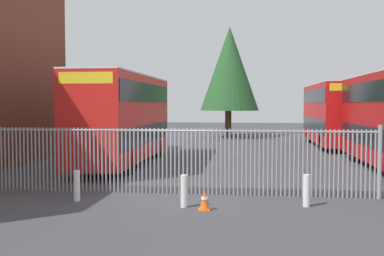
# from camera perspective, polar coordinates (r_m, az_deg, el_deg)

# --- Properties ---
(ground_plane) EXTENTS (100.00, 100.00, 0.00)m
(ground_plane) POSITION_cam_1_polar(r_m,az_deg,el_deg) (23.38, 1.17, -4.38)
(ground_plane) COLOR #3D3D42
(palisade_fence) EXTENTS (14.53, 0.14, 2.35)m
(palisade_fence) POSITION_cam_1_polar(r_m,az_deg,el_deg) (15.47, -4.43, -3.80)
(palisade_fence) COLOR gray
(palisade_fence) RESTS_ON ground
(double_decker_bus_behind_fence_left) EXTENTS (2.54, 10.81, 4.42)m
(double_decker_bus_behind_fence_left) POSITION_cam_1_polar(r_m,az_deg,el_deg) (23.03, -8.46, 1.52)
(double_decker_bus_behind_fence_left) COLOR red
(double_decker_bus_behind_fence_left) RESTS_ON ground
(double_decker_bus_behind_fence_right) EXTENTS (2.54, 10.81, 4.42)m
(double_decker_bus_behind_fence_right) POSITION_cam_1_polar(r_m,az_deg,el_deg) (33.81, 16.87, 1.90)
(double_decker_bus_behind_fence_right) COLOR red
(double_decker_bus_behind_fence_right) RESTS_ON ground
(bollard_near_left) EXTENTS (0.20, 0.20, 0.95)m
(bollard_near_left) POSITION_cam_1_polar(r_m,az_deg,el_deg) (14.78, -14.11, -6.97)
(bollard_near_left) COLOR silver
(bollard_near_left) RESTS_ON ground
(bollard_center_front) EXTENTS (0.20, 0.20, 0.95)m
(bollard_center_front) POSITION_cam_1_polar(r_m,az_deg,el_deg) (13.48, -1.00, -7.84)
(bollard_center_front) COLOR silver
(bollard_center_front) RESTS_ON ground
(bollard_near_right) EXTENTS (0.20, 0.20, 0.95)m
(bollard_near_right) POSITION_cam_1_polar(r_m,az_deg,el_deg) (13.97, 14.02, -7.55)
(bollard_near_right) COLOR silver
(bollard_near_right) RESTS_ON ground
(traffic_cone_by_gate) EXTENTS (0.34, 0.34, 0.59)m
(traffic_cone_by_gate) POSITION_cam_1_polar(r_m,az_deg,el_deg) (13.15, 1.56, -8.95)
(traffic_cone_by_gate) COLOR orange
(traffic_cone_by_gate) RESTS_ON ground
(tree_tall_back) EXTENTS (3.53, 3.53, 7.95)m
(tree_tall_back) POSITION_cam_1_polar(r_m,az_deg,el_deg) (43.62, 4.38, 6.16)
(tree_tall_back) COLOR #4C3823
(tree_tall_back) RESTS_ON ground
(tree_short_side) EXTENTS (5.15, 5.15, 9.78)m
(tree_short_side) POSITION_cam_1_polar(r_m,az_deg,el_deg) (40.79, 4.68, 7.35)
(tree_short_side) COLOR #4C3823
(tree_short_side) RESTS_ON ground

